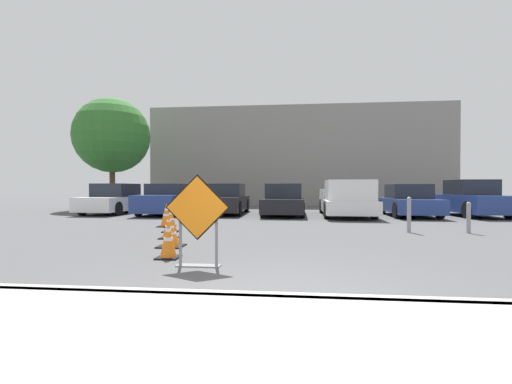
% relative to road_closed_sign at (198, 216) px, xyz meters
% --- Properties ---
extents(ground_plane, '(96.00, 96.00, 0.00)m').
position_rel_road_closed_sign_xyz_m(ground_plane, '(1.31, 8.25, -0.83)').
color(ground_plane, '#4C4C4F').
extents(sidewalk_strip, '(30.98, 2.17, 0.14)m').
position_rel_road_closed_sign_xyz_m(sidewalk_strip, '(1.31, -2.83, -0.76)').
color(sidewalk_strip, '#999993').
rests_on(sidewalk_strip, ground_plane).
extents(curb_lip, '(30.98, 0.20, 0.14)m').
position_rel_road_closed_sign_xyz_m(curb_lip, '(1.31, -1.75, -0.76)').
color(curb_lip, '#999993').
rests_on(curb_lip, ground_plane).
extents(road_closed_sign, '(1.06, 0.20, 1.50)m').
position_rel_road_closed_sign_xyz_m(road_closed_sign, '(0.00, 0.00, 0.00)').
color(road_closed_sign, black).
rests_on(road_closed_sign, ground_plane).
extents(traffic_cone_nearest, '(0.40, 0.40, 0.70)m').
position_rel_road_closed_sign_xyz_m(traffic_cone_nearest, '(-0.72, 0.62, -0.49)').
color(traffic_cone_nearest, black).
rests_on(traffic_cone_nearest, ground_plane).
extents(traffic_cone_second, '(0.54, 0.54, 0.58)m').
position_rel_road_closed_sign_xyz_m(traffic_cone_second, '(-1.08, 1.79, -0.55)').
color(traffic_cone_second, black).
rests_on(traffic_cone_second, ground_plane).
extents(traffic_cone_third, '(0.42, 0.42, 0.61)m').
position_rel_road_closed_sign_xyz_m(traffic_cone_third, '(-1.56, 2.95, -0.54)').
color(traffic_cone_third, black).
rests_on(traffic_cone_third, ground_plane).
extents(traffic_cone_fourth, '(0.44, 0.44, 0.74)m').
position_rel_road_closed_sign_xyz_m(traffic_cone_fourth, '(-1.95, 4.19, -0.47)').
color(traffic_cone_fourth, black).
rests_on(traffic_cone_fourth, ground_plane).
extents(traffic_cone_fifth, '(0.51, 0.51, 0.77)m').
position_rel_road_closed_sign_xyz_m(traffic_cone_fifth, '(-2.56, 5.47, -0.46)').
color(traffic_cone_fifth, black).
rests_on(traffic_cone_fifth, ground_plane).
extents(parked_car_nearest, '(2.08, 4.22, 1.48)m').
position_rel_road_closed_sign_xyz_m(parked_car_nearest, '(-7.17, 10.80, -0.16)').
color(parked_car_nearest, white).
rests_on(parked_car_nearest, ground_plane).
extents(parked_car_second, '(1.99, 4.50, 1.47)m').
position_rel_road_closed_sign_xyz_m(parked_car_second, '(-4.38, 10.61, -0.15)').
color(parked_car_second, navy).
rests_on(parked_car_second, ground_plane).
extents(parked_car_third, '(1.80, 4.34, 1.47)m').
position_rel_road_closed_sign_xyz_m(parked_car_third, '(-1.59, 11.03, -0.15)').
color(parked_car_third, black).
rests_on(parked_car_third, ground_plane).
extents(parked_car_fourth, '(1.97, 4.23, 1.46)m').
position_rel_road_closed_sign_xyz_m(parked_car_fourth, '(1.20, 10.49, -0.17)').
color(parked_car_fourth, black).
rests_on(parked_car_fourth, ground_plane).
extents(pickup_truck, '(2.24, 5.45, 1.60)m').
position_rel_road_closed_sign_xyz_m(pickup_truck, '(3.98, 10.09, -0.11)').
color(pickup_truck, silver).
rests_on(pickup_truck, ground_plane).
extents(parked_car_fifth, '(2.01, 4.18, 1.44)m').
position_rel_road_closed_sign_xyz_m(parked_car_fifth, '(6.79, 10.54, -0.17)').
color(parked_car_fifth, navy).
rests_on(parked_car_fifth, ground_plane).
extents(parked_car_sixth, '(1.95, 4.08, 1.63)m').
position_rel_road_closed_sign_xyz_m(parked_car_sixth, '(9.57, 10.76, -0.09)').
color(parked_car_sixth, navy).
rests_on(parked_car_sixth, ground_plane).
extents(bollard_nearest, '(0.12, 0.12, 1.02)m').
position_rel_road_closed_sign_xyz_m(bollard_nearest, '(4.88, 4.75, -0.29)').
color(bollard_nearest, gray).
rests_on(bollard_nearest, ground_plane).
extents(bollard_second, '(0.12, 0.12, 0.89)m').
position_rel_road_closed_sign_xyz_m(bollard_second, '(6.50, 4.75, -0.36)').
color(bollard_second, gray).
rests_on(bollard_second, ground_plane).
extents(building_facade_backdrop, '(21.42, 5.00, 7.08)m').
position_rel_road_closed_sign_xyz_m(building_facade_backdrop, '(2.06, 21.08, 2.71)').
color(building_facade_backdrop, gray).
rests_on(building_facade_backdrop, ground_plane).
extents(street_tree_behind_lot, '(4.43, 4.43, 6.62)m').
position_rel_road_closed_sign_xyz_m(street_tree_behind_lot, '(-9.13, 14.14, 3.56)').
color(street_tree_behind_lot, '#513823').
rests_on(street_tree_behind_lot, ground_plane).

